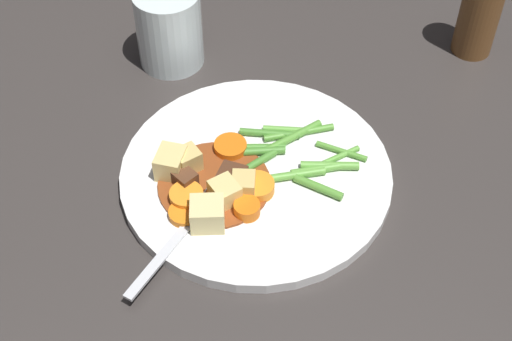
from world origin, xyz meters
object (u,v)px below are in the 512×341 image
Objects in this scene: pepper_mill at (481,10)px; potato_chunk_1 at (171,163)px; carrot_slice_3 at (247,209)px; potato_chunk_0 at (244,186)px; meat_chunk_0 at (184,179)px; carrot_slice_0 at (185,213)px; meat_chunk_1 at (232,178)px; fork at (185,229)px; dinner_plate at (256,175)px; potato_chunk_2 at (188,161)px; carrot_slice_4 at (187,197)px; potato_chunk_4 at (225,193)px; carrot_slice_1 at (230,147)px; water_glass at (169,28)px; carrot_slice_2 at (257,187)px; potato_chunk_3 at (207,214)px.

potato_chunk_1 is at bearing 16.28° from pepper_mill.
potato_chunk_1 is at bearing -49.59° from carrot_slice_3.
potato_chunk_0 is 1.02× the size of meat_chunk_0.
carrot_slice_0 is 1.20× the size of meat_chunk_1.
fork is 1.14× the size of pepper_mill.
potato_chunk_2 is (0.07, -0.02, 0.02)m from dinner_plate.
pepper_mill is (-0.40, -0.18, 0.04)m from carrot_slice_0.
potato_chunk_4 is at bearing 165.69° from carrot_slice_4.
meat_chunk_0 is at bearing 19.33° from pepper_mill.
potato_chunk_2 is (0.04, -0.07, 0.01)m from carrot_slice_3.
potato_chunk_2 is (0.05, 0.01, 0.01)m from carrot_slice_1.
potato_chunk_1 reaches higher than carrot_slice_1.
water_glass is (0.03, -0.18, 0.03)m from carrot_slice_1.
dinner_plate is 8.30× the size of carrot_slice_4.
water_glass is at bearing -80.77° from carrot_slice_1.
potato_chunk_4 is (-0.05, 0.05, -0.00)m from potato_chunk_1.
potato_chunk_1 is 1.23× the size of meat_chunk_1.
dinner_plate is at bearing -126.91° from potato_chunk_0.
carrot_slice_1 is at bearing -91.26° from potato_chunk_0.
carrot_slice_2 is 1.33× the size of potato_chunk_2.
potato_chunk_3 is 1.24× the size of meat_chunk_1.
carrot_slice_1 is 0.36m from pepper_mill.
meat_chunk_1 reaches higher than carrot_slice_0.
potato_chunk_1 is 0.08m from fork.
carrot_slice_3 is 0.10m from potato_chunk_1.
fork is at bearing 81.85° from water_glass.
carrot_slice_3 is 0.06m from fork.
potato_chunk_0 is at bearing 118.42° from meat_chunk_1.
meat_chunk_1 is at bearing -123.13° from potato_chunk_4.
meat_chunk_1 is at bearing 95.01° from water_glass.
carrot_slice_1 is at bearing -136.56° from carrot_slice_4.
meat_chunk_0 is at bearing 115.24° from potato_chunk_1.
potato_chunk_1 is at bearing 12.03° from carrot_slice_1.
fork is (0.02, 0.08, -0.01)m from potato_chunk_2.
carrot_slice_3 is at bearing -177.08° from potato_chunk_3.
meat_chunk_0 is 0.18× the size of fork.
carrot_slice_2 is 0.08m from meat_chunk_0.
carrot_slice_0 is 0.04m from meat_chunk_0.
carrot_slice_2 is at bearing -173.72° from potato_chunk_4.
dinner_plate is 0.04m from meat_chunk_1.
carrot_slice_1 is 0.19m from water_glass.
fork is (0.06, 0.05, -0.01)m from meat_chunk_1.
potato_chunk_4 is 1.06× the size of meat_chunk_1.
dinner_plate is 8.64× the size of potato_chunk_3.
potato_chunk_2 reaches higher than fork.
dinner_plate is at bearing 166.60° from potato_chunk_1.
carrot_slice_4 is 0.05m from meat_chunk_1.
dinner_plate is 2.94× the size of water_glass.
pepper_mill is at bearing -163.01° from potato_chunk_2.
fork is at bearing 19.94° from carrot_slice_2.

